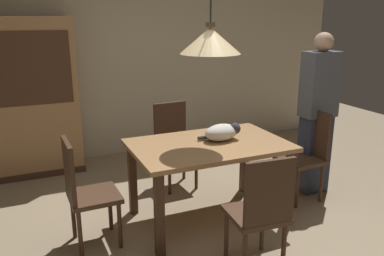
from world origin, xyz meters
name	(u,v)px	position (x,y,z in m)	size (l,w,h in m)	color
ground	(217,245)	(0.00, 0.00, 0.00)	(10.00, 10.00, 0.00)	#998466
back_wall	(128,47)	(0.00, 2.65, 1.45)	(6.40, 0.10, 2.90)	beige
dining_table	(209,154)	(0.13, 0.45, 0.65)	(1.40, 0.90, 0.75)	#A87A4C
chair_near_front	(261,209)	(0.13, -0.43, 0.51)	(0.43, 0.43, 0.93)	#472D1E
chair_left_side	(84,189)	(-0.99, 0.45, 0.51)	(0.41, 0.41, 0.93)	#472D1E
chair_right_side	(307,151)	(1.26, 0.45, 0.51)	(0.42, 0.42, 0.93)	#472D1E
chair_far_back	(174,141)	(0.13, 1.33, 0.51)	(0.42, 0.42, 0.93)	#472D1E
cat_sleeping	(223,132)	(0.29, 0.49, 0.83)	(0.40, 0.28, 0.16)	silver
pendant_lamp	(210,40)	(0.13, 0.45, 1.66)	(0.52, 0.52, 1.30)	beige
hutch_bookcase	(29,101)	(-1.30, 2.32, 0.89)	(1.12, 0.45, 1.85)	#A87A4C
person_standing	(317,114)	(1.45, 0.55, 0.86)	(0.36, 0.22, 1.70)	#2D3347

